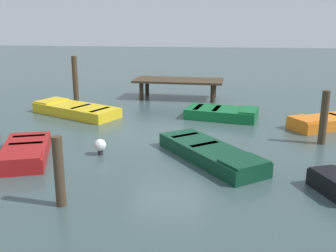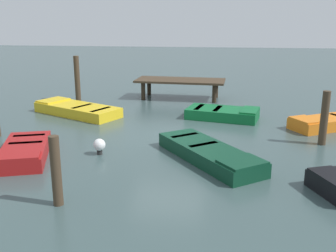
{
  "view_description": "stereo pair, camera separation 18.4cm",
  "coord_description": "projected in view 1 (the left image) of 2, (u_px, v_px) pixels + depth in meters",
  "views": [
    {
      "loc": [
        1.44,
        -12.88,
        3.96
      ],
      "look_at": [
        0.0,
        0.0,
        0.35
      ],
      "focal_mm": 42.42,
      "sensor_mm": 36.0,
      "label": 1
    },
    {
      "loc": [
        1.62,
        -12.86,
        3.96
      ],
      "look_at": [
        0.0,
        0.0,
        0.35
      ],
      "focal_mm": 42.42,
      "sensor_mm": 36.0,
      "label": 2
    }
  ],
  "objects": [
    {
      "name": "rowboat_red",
      "position": [
        25.0,
        152.0,
        11.32
      ],
      "size": [
        2.0,
        2.96,
        0.46
      ],
      "rotation": [
        0.0,
        0.0,
        5.03
      ],
      "color": "maroon",
      "rests_on": "ground_plane"
    },
    {
      "name": "mooring_piling_center",
      "position": [
        59.0,
        172.0,
        8.38
      ],
      "size": [
        0.22,
        0.22,
        1.56
      ],
      "primitive_type": "cylinder",
      "color": "#423323",
      "rests_on": "ground_plane"
    },
    {
      "name": "rowboat_green",
      "position": [
        222.0,
        113.0,
        15.8
      ],
      "size": [
        3.0,
        1.98,
        0.46
      ],
      "rotation": [
        0.0,
        0.0,
        6.06
      ],
      "color": "#0F602D",
      "rests_on": "ground_plane"
    },
    {
      "name": "marker_buoy",
      "position": [
        100.0,
        146.0,
        11.64
      ],
      "size": [
        0.36,
        0.36,
        0.48
      ],
      "color": "#262626",
      "rests_on": "ground_plane"
    },
    {
      "name": "rowboat_orange",
      "position": [
        331.0,
        121.0,
        14.61
      ],
      "size": [
        3.45,
        2.66,
        0.46
      ],
      "rotation": [
        0.0,
        0.0,
        3.67
      ],
      "color": "orange",
      "rests_on": "ground_plane"
    },
    {
      "name": "dock_segment",
      "position": [
        178.0,
        82.0,
        19.44
      ],
      "size": [
        4.41,
        2.02,
        0.95
      ],
      "rotation": [
        0.0,
        0.0,
        -0.06
      ],
      "color": "#423323",
      "rests_on": "ground_plane"
    },
    {
      "name": "rowboat_dark_green",
      "position": [
        211.0,
        153.0,
        11.2
      ],
      "size": [
        3.19,
        3.72,
        0.46
      ],
      "rotation": [
        0.0,
        0.0,
        5.35
      ],
      "color": "#0C3823",
      "rests_on": "ground_plane"
    },
    {
      "name": "mooring_piling_near_left",
      "position": [
        75.0,
        79.0,
        18.8
      ],
      "size": [
        0.25,
        0.25,
        2.15
      ],
      "primitive_type": "cylinder",
      "color": "#423323",
      "rests_on": "ground_plane"
    },
    {
      "name": "ground_plane",
      "position": [
        168.0,
        136.0,
        13.55
      ],
      "size": [
        80.0,
        80.0,
        0.0
      ],
      "primitive_type": "plane",
      "color": "#384C4C"
    },
    {
      "name": "mooring_piling_far_right",
      "position": [
        324.0,
        118.0,
        12.49
      ],
      "size": [
        0.24,
        0.24,
        1.73
      ],
      "primitive_type": "cylinder",
      "color": "#423323",
      "rests_on": "ground_plane"
    },
    {
      "name": "rowboat_yellow",
      "position": [
        75.0,
        110.0,
        16.39
      ],
      "size": [
        4.01,
        2.97,
        0.46
      ],
      "rotation": [
        0.0,
        0.0,
        2.66
      ],
      "color": "gold",
      "rests_on": "ground_plane"
    }
  ]
}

